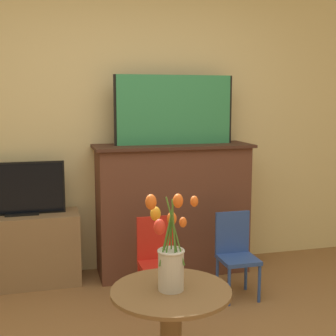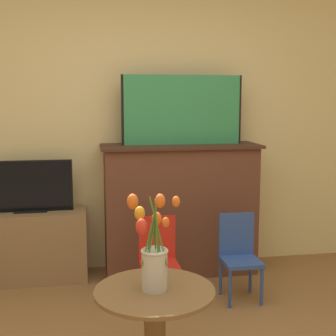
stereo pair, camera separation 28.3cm
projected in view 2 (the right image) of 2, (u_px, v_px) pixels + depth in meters
wall_back at (130, 117)px, 4.11m from camera, size 8.00×0.06×2.70m
fireplace_mantel at (180, 207)px, 4.06m from camera, size 1.35×0.46×1.12m
painting at (182, 110)px, 3.94m from camera, size 1.03×0.03×0.58m
tv_stand at (33, 246)px, 3.90m from camera, size 0.89×0.36×0.59m
tv_monitor at (30, 187)px, 3.83m from camera, size 0.68×0.12×0.43m
chair_red at (159, 256)px, 3.45m from camera, size 0.28×0.28×0.64m
chair_blue at (239, 252)px, 3.54m from camera, size 0.28×0.28×0.64m
side_table at (155, 325)px, 2.42m from camera, size 0.62×0.62×0.55m
vase_tulips at (153, 255)px, 2.36m from camera, size 0.25×0.19×0.51m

